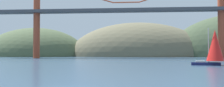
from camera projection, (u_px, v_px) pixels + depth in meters
headland_left at (35, 56)px, 160.09m from camera, size 60.45×44.00×33.25m
headland_center at (138, 56)px, 154.36m from camera, size 78.54×44.00×38.29m
suspension_bridge at (126, 8)px, 115.65m from camera, size 113.91×6.00×44.12m
sailboat_red_spinnaker at (214, 47)px, 55.87m from camera, size 6.72×3.94×7.72m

